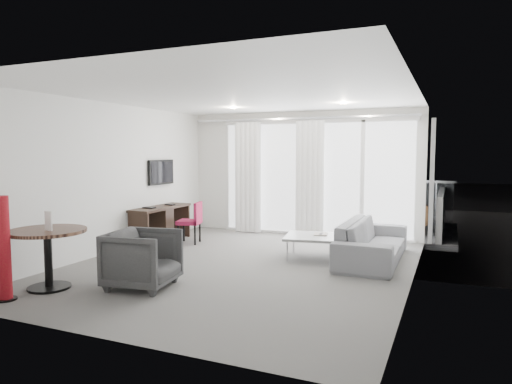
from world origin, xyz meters
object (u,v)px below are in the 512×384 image
at_px(desk, 161,224).
at_px(red_lamp, 4,248).
at_px(tub_armchair, 143,259).
at_px(rattan_chair_b, 410,213).
at_px(sofa, 373,241).
at_px(rattan_chair_a, 333,211).
at_px(coffee_table, 311,247).
at_px(round_table, 48,259).
at_px(desk_chair, 189,223).

height_order(desk, red_lamp, red_lamp).
distance_m(tub_armchair, rattan_chair_b, 6.23).
height_order(sofa, rattan_chair_a, rattan_chair_a).
xyz_separation_m(coffee_table, sofa, (0.96, 0.20, 0.14)).
bearing_deg(red_lamp, rattan_chair_a, 71.34).
relative_size(coffee_table, rattan_chair_b, 0.93).
bearing_deg(sofa, red_lamp, 135.41).
bearing_deg(rattan_chair_b, tub_armchair, -129.66).
height_order(round_table, coffee_table, round_table).
distance_m(round_table, rattan_chair_a, 6.57).
bearing_deg(sofa, desk, 90.59).
relative_size(desk, desk_chair, 1.85).
height_order(desk_chair, sofa, desk_chair).
height_order(desk, round_table, round_table).
bearing_deg(desk, tub_armchair, -59.23).
bearing_deg(round_table, desk_chair, 88.30).
bearing_deg(rattan_chair_a, rattan_chair_b, -3.94).
xyz_separation_m(desk, rattan_chair_b, (4.39, 2.93, 0.10)).
relative_size(round_table, rattan_chair_b, 1.06).
relative_size(desk, round_table, 1.54).
distance_m(tub_armchair, sofa, 3.65).
bearing_deg(rattan_chair_b, round_table, -135.49).
xyz_separation_m(tub_armchair, rattan_chair_b, (2.83, 5.55, 0.08)).
bearing_deg(sofa, rattan_chair_a, 24.81).
bearing_deg(sofa, desk_chair, 88.76).
relative_size(red_lamp, sofa, 0.56).
xyz_separation_m(desk, coffee_table, (3.09, -0.16, -0.16)).
bearing_deg(rattan_chair_a, desk, -130.41).
bearing_deg(coffee_table, round_table, -131.28).
bearing_deg(tub_armchair, coffee_table, -40.54).
bearing_deg(red_lamp, coffee_table, 52.47).
height_order(desk_chair, red_lamp, red_lamp).
bearing_deg(desk_chair, desk, 177.79).
relative_size(tub_armchair, sofa, 0.37).
xyz_separation_m(sofa, rattan_chair_b, (0.34, 2.88, 0.13)).
bearing_deg(desk, rattan_chair_b, 33.67).
distance_m(desk_chair, coffee_table, 2.54).
distance_m(coffee_table, rattan_chair_b, 3.36).
distance_m(red_lamp, tub_armchair, 1.61).
distance_m(desk_chair, rattan_chair_a, 3.61).
distance_m(coffee_table, rattan_chair_a, 3.25).
xyz_separation_m(desk, sofa, (4.05, 0.04, -0.02)).
xyz_separation_m(red_lamp, rattan_chair_a, (2.28, 6.75, -0.24)).
bearing_deg(rattan_chair_a, sofa, -64.63).
relative_size(desk, tub_armchair, 1.79).
bearing_deg(tub_armchair, sofa, -51.84).
height_order(rattan_chair_a, rattan_chair_b, rattan_chair_b).
height_order(red_lamp, tub_armchair, red_lamp).
height_order(tub_armchair, coffee_table, tub_armchair).
distance_m(round_table, coffee_table, 3.97).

